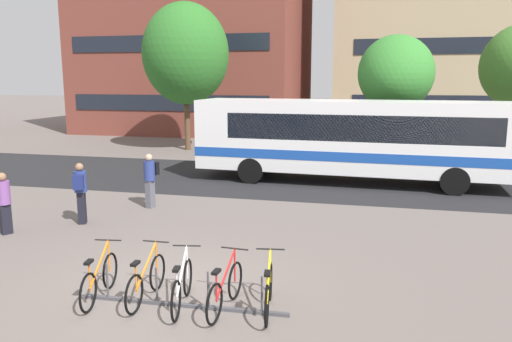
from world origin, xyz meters
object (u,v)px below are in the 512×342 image
Objects in this scene: parked_bicycle_white_2 at (182,287)px; commuter_navy_pack_2 at (80,189)px; parked_bicycle_red_3 at (225,290)px; street_tree_1 at (186,54)px; city_bus at (350,138)px; parked_bicycle_orange_0 at (100,280)px; parked_bicycle_orange_1 at (146,281)px; commuter_black_pack_0 at (150,177)px; parked_bicycle_yellow_4 at (269,291)px; street_tree_2 at (396,74)px; commuter_teal_pack_1 at (2,199)px.

parked_bicycle_white_2 is 0.99× the size of commuter_navy_pack_2.
parked_bicycle_red_3 is 21.10m from street_tree_1.
parked_bicycle_orange_0 is (-3.90, -11.74, -1.39)m from city_bus.
commuter_navy_pack_2 is 0.21× the size of street_tree_1.
commuter_black_pack_0 reaches higher than parked_bicycle_orange_1.
parked_bicycle_yellow_4 is 0.21× the size of street_tree_1.
parked_bicycle_orange_1 is 5.76m from commuter_navy_pack_2.
parked_bicycle_white_2 is (1.60, 0.05, 0.00)m from parked_bicycle_orange_0.
street_tree_2 is at bearing -16.51° from street_tree_1.
parked_bicycle_yellow_4 is at bearing 50.53° from commuter_black_pack_0.
commuter_teal_pack_1 is 0.95× the size of commuter_navy_pack_2.
commuter_black_pack_0 reaches higher than parked_bicycle_yellow_4.
commuter_teal_pack_1 reaches higher than parked_bicycle_yellow_4.
parked_bicycle_orange_1 is 0.29× the size of street_tree_2.
street_tree_2 is at bearing -59.38° from commuter_navy_pack_2.
commuter_navy_pack_2 reaches higher than parked_bicycle_orange_1.
parked_bicycle_red_3 is 7.50m from commuter_teal_pack_1.
city_bus reaches higher than parked_bicycle_yellow_4.
street_tree_1 is at bearing -34.95° from city_bus.
street_tree_1 is (-1.07, 16.02, 4.45)m from commuter_teal_pack_1.
street_tree_2 is (2.51, 15.43, 3.86)m from parked_bicycle_yellow_4.
commuter_navy_pack_2 is at bearing 42.10° from parked_bicycle_orange_1.
city_bus is 12.00m from parked_bicycle_white_2.
parked_bicycle_red_3 is at bearing 45.62° from commuter_black_pack_0.
parked_bicycle_orange_0 and parked_bicycle_orange_1 have the same top height.
commuter_navy_pack_2 is (1.44, 1.32, 0.06)m from commuter_teal_pack_1.
parked_bicycle_orange_1 is 0.74m from parked_bicycle_white_2.
parked_bicycle_white_2 is at bearing 40.31° from commuter_black_pack_0.
parked_bicycle_yellow_4 is 0.99× the size of commuter_navy_pack_2.
city_bus is at bearing -13.12° from commuter_teal_pack_1.
city_bus is 7.11× the size of parked_bicycle_white_2.
city_bus reaches higher than parked_bicycle_orange_0.
commuter_black_pack_0 is at bearing -5.78° from commuter_teal_pack_1.
parked_bicycle_white_2 is at bearing 81.24° from city_bus.
commuter_navy_pack_2 is (-3.09, 4.27, 0.62)m from parked_bicycle_orange_0.
parked_bicycle_yellow_4 is at bearing -65.03° from street_tree_1.
commuter_teal_pack_1 is 16.60m from street_tree_2.
commuter_black_pack_0 is at bearing -73.98° from street_tree_1.
street_tree_1 reaches higher than commuter_teal_pack_1.
parked_bicycle_yellow_4 is at bearing -89.33° from parked_bicycle_orange_1.
commuter_teal_pack_1 reaches higher than parked_bicycle_orange_1.
commuter_teal_pack_1 is at bearing -25.59° from commuter_black_pack_0.
street_tree_2 is at bearing 151.33° from commuter_black_pack_0.
parked_bicycle_orange_0 is at bearing 73.98° from city_bus.
parked_bicycle_orange_0 is at bearing -109.86° from street_tree_2.
parked_bicycle_orange_0 is 0.99× the size of commuter_navy_pack_2.
commuter_navy_pack_2 reaches higher than parked_bicycle_white_2.
street_tree_2 reaches higher than commuter_teal_pack_1.
parked_bicycle_orange_1 is (-3.03, -11.61, -1.39)m from city_bus.
parked_bicycle_orange_0 is at bearing 96.94° from parked_bicycle_orange_1.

